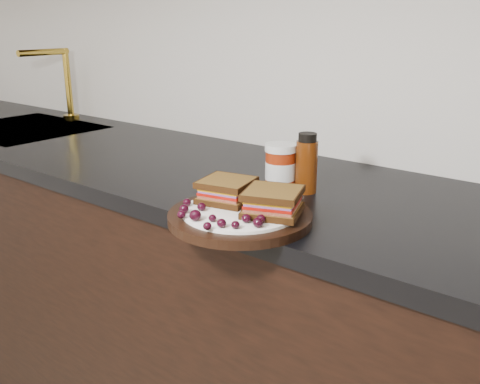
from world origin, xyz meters
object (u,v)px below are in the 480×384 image
object	(u,v)px
plate	(240,217)
oil_bottle	(307,163)
sandwich_left	(227,190)
condiment_jar	(281,167)

from	to	relation	value
plate	oil_bottle	bearing A→B (deg)	89.71
plate	sandwich_left	size ratio (longest dim) A/B	2.83
oil_bottle	sandwich_left	bearing A→B (deg)	-104.43
plate	condiment_jar	distance (m)	0.23
oil_bottle	plate	bearing A→B (deg)	-90.29
sandwich_left	oil_bottle	size ratio (longest dim) A/B	0.73
condiment_jar	sandwich_left	bearing A→B (deg)	-89.71
sandwich_left	plate	bearing A→B (deg)	-36.82
sandwich_left	condiment_jar	distance (m)	0.19
sandwich_left	oil_bottle	world-z (taller)	oil_bottle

